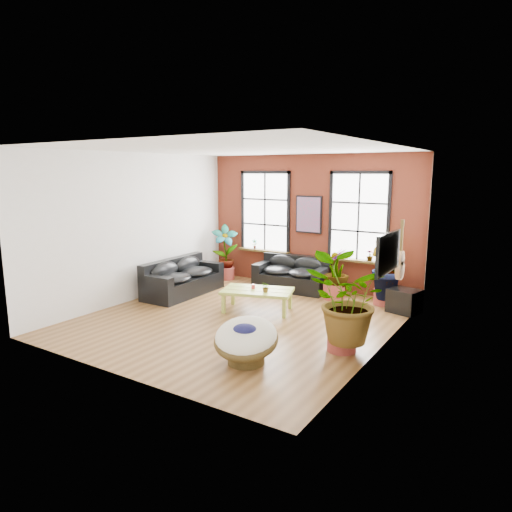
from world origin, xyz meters
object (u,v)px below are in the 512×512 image
at_px(papasan_chair, 246,339).
at_px(sofa_left, 182,278).
at_px(coffee_table, 257,292).
at_px(sofa_back, 292,275).

bearing_deg(papasan_chair, sofa_left, 126.76).
height_order(sofa_left, coffee_table, sofa_left).
distance_m(sofa_back, coffee_table, 2.12).
bearing_deg(papasan_chair, sofa_back, 91.48).
bearing_deg(coffee_table, sofa_left, 157.13).
height_order(sofa_back, coffee_table, sofa_back).
bearing_deg(sofa_back, sofa_left, -142.19).
height_order(sofa_left, papasan_chair, sofa_left).
height_order(coffee_table, papasan_chair, papasan_chair).
bearing_deg(coffee_table, papasan_chair, -79.38).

